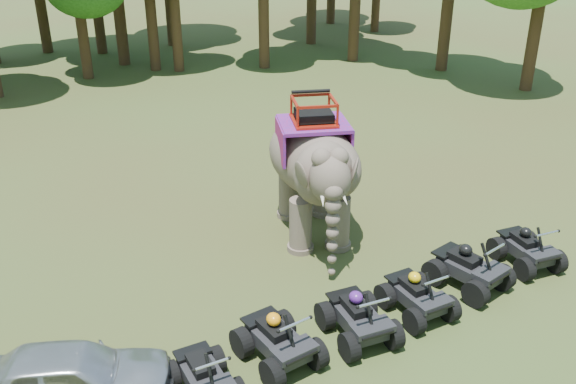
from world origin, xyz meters
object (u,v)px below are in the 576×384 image
parked_car (71,377)px  atv_0 (203,371)px  atv_1 (278,334)px  atv_3 (418,290)px  atv_5 (528,244)px  atv_4 (470,262)px  atv_2 (359,312)px  elephant (314,167)px

parked_car → atv_0: parked_car is taller
atv_1 → atv_3: 3.53m
atv_0 → atv_1: 1.72m
parked_car → atv_5: 11.26m
atv_0 → atv_4: (7.03, 0.18, 0.08)m
parked_car → atv_5: size_ratio=2.23×
atv_2 → atv_4: atv_4 is taller
atv_4 → atv_5: (2.00, -0.03, -0.05)m
atv_1 → atv_4: (5.32, 0.03, 0.01)m
elephant → atv_0: (-5.25, -4.44, -1.38)m
parked_car → atv_2: bearing=-77.0°
atv_1 → atv_2: atv_1 is taller
parked_car → atv_1: atv_1 is taller
atv_0 → atv_5: atv_5 is taller
atv_0 → atv_2: size_ratio=0.90×
atv_3 → atv_5: size_ratio=0.99×
elephant → atv_4: size_ratio=2.57×
atv_2 → parked_car: bearing=176.6°
atv_4 → atv_5: 2.00m
atv_0 → atv_2: bearing=1.6°
parked_car → atv_4: atv_4 is taller
parked_car → atv_2: atv_2 is taller
atv_3 → atv_5: 3.80m
elephant → atv_5: size_ratio=2.79×
atv_1 → atv_2: (1.87, -0.20, -0.01)m
atv_3 → atv_5: (3.79, 0.18, 0.00)m
parked_car → atv_1: size_ratio=2.10×
elephant → atv_5: (3.77, -4.29, -1.35)m
elephant → atv_0: bearing=-118.3°
atv_0 → atv_3: atv_3 is taller
atv_5 → atv_1: bearing=-171.3°
atv_0 → atv_2: atv_2 is taller
parked_car → atv_0: size_ratio=2.35×
atv_1 → atv_4: 5.32m
parked_car → atv_3: parked_car is taller
atv_0 → atv_5: bearing=3.4°
parked_car → elephant: bearing=-41.8°
parked_car → atv_0: bearing=-91.5°
parked_car → atv_1: (3.91, -0.89, 0.02)m
atv_2 → atv_5: atv_2 is taller
atv_1 → atv_4: size_ratio=0.98×
atv_3 → atv_1: bearing=179.2°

